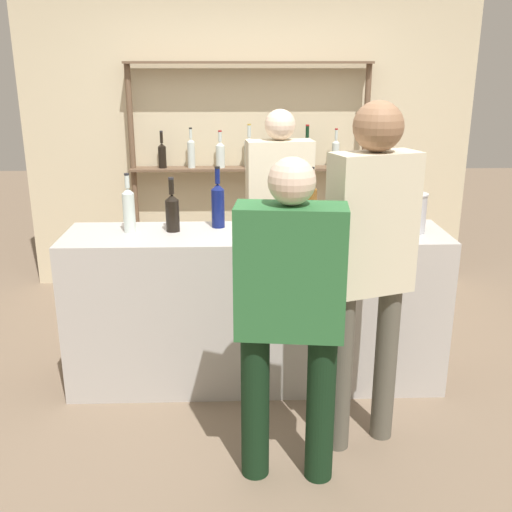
{
  "coord_description": "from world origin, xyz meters",
  "views": [
    {
      "loc": [
        -0.12,
        -3.47,
        1.96
      ],
      "look_at": [
        0.0,
        0.0,
        0.84
      ],
      "focal_mm": 42.0,
      "sensor_mm": 36.0,
      "label": 1
    }
  ],
  "objects_px": {
    "customer_center": "(290,305)",
    "ice_bucket": "(412,213)",
    "wine_glass": "(364,213)",
    "cork_jar": "(271,217)",
    "customer_right": "(371,252)",
    "counter_bottle_2": "(172,211)",
    "counter_bottle_0": "(129,209)",
    "counter_bottle_3": "(311,203)",
    "counter_bottle_1": "(218,204)",
    "server_behind_counter": "(279,206)"
  },
  "relations": [
    {
      "from": "wine_glass",
      "to": "ice_bucket",
      "type": "distance_m",
      "value": 0.29
    },
    {
      "from": "counter_bottle_0",
      "to": "ice_bucket",
      "type": "distance_m",
      "value": 1.7
    },
    {
      "from": "wine_glass",
      "to": "cork_jar",
      "type": "distance_m",
      "value": 0.56
    },
    {
      "from": "customer_center",
      "to": "customer_right",
      "type": "xyz_separation_m",
      "value": [
        0.42,
        0.27,
        0.16
      ]
    },
    {
      "from": "counter_bottle_0",
      "to": "counter_bottle_3",
      "type": "distance_m",
      "value": 1.12
    },
    {
      "from": "cork_jar",
      "to": "counter_bottle_0",
      "type": "bearing_deg",
      "value": -179.43
    },
    {
      "from": "counter_bottle_0",
      "to": "server_behind_counter",
      "type": "height_order",
      "value": "server_behind_counter"
    },
    {
      "from": "server_behind_counter",
      "to": "counter_bottle_2",
      "type": "bearing_deg",
      "value": -48.98
    },
    {
      "from": "counter_bottle_3",
      "to": "server_behind_counter",
      "type": "xyz_separation_m",
      "value": [
        -0.16,
        0.62,
        -0.16
      ]
    },
    {
      "from": "counter_bottle_1",
      "to": "server_behind_counter",
      "type": "distance_m",
      "value": 0.8
    },
    {
      "from": "ice_bucket",
      "to": "customer_right",
      "type": "distance_m",
      "value": 0.79
    },
    {
      "from": "counter_bottle_1",
      "to": "customer_center",
      "type": "bearing_deg",
      "value": -72.41
    },
    {
      "from": "counter_bottle_3",
      "to": "ice_bucket",
      "type": "bearing_deg",
      "value": -18.37
    },
    {
      "from": "ice_bucket",
      "to": "customer_center",
      "type": "bearing_deg",
      "value": -130.65
    },
    {
      "from": "counter_bottle_0",
      "to": "customer_right",
      "type": "height_order",
      "value": "customer_right"
    },
    {
      "from": "customer_center",
      "to": "ice_bucket",
      "type": "bearing_deg",
      "value": -33.94
    },
    {
      "from": "cork_jar",
      "to": "customer_right",
      "type": "distance_m",
      "value": 0.88
    },
    {
      "from": "counter_bottle_0",
      "to": "counter_bottle_2",
      "type": "xyz_separation_m",
      "value": [
        0.26,
        0.0,
        -0.02
      ]
    },
    {
      "from": "ice_bucket",
      "to": "customer_right",
      "type": "bearing_deg",
      "value": -120.17
    },
    {
      "from": "customer_right",
      "to": "counter_bottle_3",
      "type": "bearing_deg",
      "value": -6.93
    },
    {
      "from": "customer_right",
      "to": "server_behind_counter",
      "type": "bearing_deg",
      "value": -6.03
    },
    {
      "from": "counter_bottle_2",
      "to": "counter_bottle_0",
      "type": "bearing_deg",
      "value": -179.75
    },
    {
      "from": "wine_glass",
      "to": "customer_center",
      "type": "xyz_separation_m",
      "value": [
        -0.52,
        -0.93,
        -0.19
      ]
    },
    {
      "from": "counter_bottle_0",
      "to": "counter_bottle_1",
      "type": "xyz_separation_m",
      "value": [
        0.53,
        0.09,
        0.0
      ]
    },
    {
      "from": "counter_bottle_2",
      "to": "customer_center",
      "type": "xyz_separation_m",
      "value": [
        0.62,
        -1.02,
        -0.19
      ]
    },
    {
      "from": "counter_bottle_3",
      "to": "server_behind_counter",
      "type": "height_order",
      "value": "server_behind_counter"
    },
    {
      "from": "ice_bucket",
      "to": "server_behind_counter",
      "type": "height_order",
      "value": "server_behind_counter"
    },
    {
      "from": "ice_bucket",
      "to": "customer_right",
      "type": "height_order",
      "value": "customer_right"
    },
    {
      "from": "counter_bottle_2",
      "to": "customer_center",
      "type": "relative_size",
      "value": 0.21
    },
    {
      "from": "wine_glass",
      "to": "customer_right",
      "type": "bearing_deg",
      "value": -98.69
    },
    {
      "from": "counter_bottle_2",
      "to": "wine_glass",
      "type": "xyz_separation_m",
      "value": [
        1.14,
        -0.08,
        -0.0
      ]
    },
    {
      "from": "wine_glass",
      "to": "cork_jar",
      "type": "relative_size",
      "value": 1.0
    },
    {
      "from": "counter_bottle_1",
      "to": "server_behind_counter",
      "type": "relative_size",
      "value": 0.23
    },
    {
      "from": "counter_bottle_0",
      "to": "customer_center",
      "type": "height_order",
      "value": "customer_center"
    },
    {
      "from": "counter_bottle_2",
      "to": "customer_right",
      "type": "bearing_deg",
      "value": -35.7
    },
    {
      "from": "wine_glass",
      "to": "server_behind_counter",
      "type": "relative_size",
      "value": 0.1
    },
    {
      "from": "counter_bottle_3",
      "to": "customer_right",
      "type": "relative_size",
      "value": 0.2
    },
    {
      "from": "counter_bottle_3",
      "to": "wine_glass",
      "type": "xyz_separation_m",
      "value": [
        0.29,
        -0.21,
        -0.02
      ]
    },
    {
      "from": "counter_bottle_3",
      "to": "counter_bottle_2",
      "type": "bearing_deg",
      "value": -171.68
    },
    {
      "from": "counter_bottle_2",
      "to": "counter_bottle_3",
      "type": "distance_m",
      "value": 0.87
    },
    {
      "from": "counter_bottle_2",
      "to": "server_behind_counter",
      "type": "bearing_deg",
      "value": 46.76
    },
    {
      "from": "ice_bucket",
      "to": "customer_center",
      "type": "height_order",
      "value": "customer_center"
    },
    {
      "from": "customer_center",
      "to": "counter_bottle_2",
      "type": "bearing_deg",
      "value": 38.18
    },
    {
      "from": "counter_bottle_2",
      "to": "customer_center",
      "type": "bearing_deg",
      "value": -58.54
    },
    {
      "from": "counter_bottle_1",
      "to": "counter_bottle_3",
      "type": "relative_size",
      "value": 1.04
    },
    {
      "from": "counter_bottle_2",
      "to": "customer_right",
      "type": "xyz_separation_m",
      "value": [
        1.04,
        -0.75,
        -0.03
      ]
    },
    {
      "from": "counter_bottle_1",
      "to": "customer_center",
      "type": "xyz_separation_m",
      "value": [
        0.35,
        -1.1,
        -0.22
      ]
    },
    {
      "from": "customer_center",
      "to": "customer_right",
      "type": "bearing_deg",
      "value": -50.64
    },
    {
      "from": "counter_bottle_3",
      "to": "ice_bucket",
      "type": "xyz_separation_m",
      "value": [
        0.58,
        -0.19,
        -0.02
      ]
    },
    {
      "from": "wine_glass",
      "to": "server_behind_counter",
      "type": "distance_m",
      "value": 0.95
    }
  ]
}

